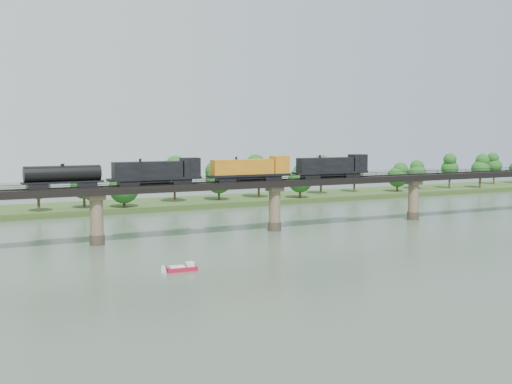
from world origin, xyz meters
name	(u,v)px	position (x,y,z in m)	size (l,w,h in m)	color
ground	(352,253)	(0.00, 0.00, 0.00)	(400.00, 400.00, 0.00)	#3A4A3B
far_bank	(188,203)	(0.00, 85.00, 0.80)	(300.00, 24.00, 1.60)	#2D471C
bridge	(275,207)	(0.00, 30.00, 5.46)	(236.00, 30.00, 11.50)	#473A2D
bridge_superstructure	(275,179)	(0.00, 30.00, 11.79)	(220.00, 4.90, 0.75)	black
far_treeline	(167,178)	(-8.21, 80.52, 8.83)	(289.06, 17.54, 13.60)	#382619
freight_train	(220,170)	(-13.42, 30.00, 14.08)	(78.60, 3.06, 5.41)	black
motorboat	(182,268)	(-33.22, -0.09, 0.48)	(5.08, 2.17, 1.39)	#AB132B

